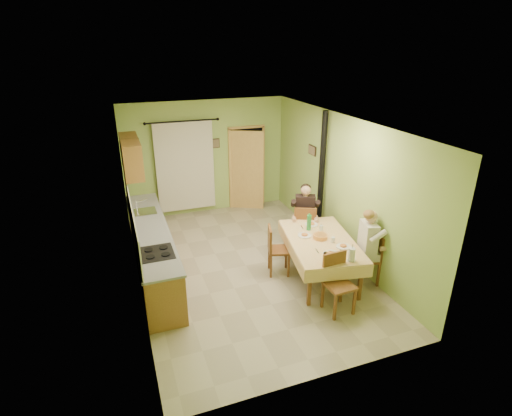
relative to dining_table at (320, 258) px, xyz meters
name	(u,v)px	position (x,y,z in m)	size (l,w,h in m)	color
floor	(246,266)	(-1.16, 0.82, -0.38)	(4.00, 6.00, 0.01)	tan
room_shell	(245,177)	(-1.16, 0.82, 1.44)	(4.04, 6.04, 2.82)	#A1C364
kitchen_run	(152,249)	(-2.87, 1.22, 0.10)	(0.64, 3.64, 1.56)	#8F5D2C
upper_cabinets	(131,156)	(-2.98, 2.52, 1.57)	(0.35, 1.40, 0.70)	#8F5D2C
curtain	(185,166)	(-1.71, 3.72, 0.88)	(1.70, 0.07, 2.22)	black
doorway	(247,168)	(-0.13, 3.70, 0.67)	(0.96, 0.42, 2.15)	black
dining_table	(320,258)	(0.00, 0.00, 0.00)	(1.49, 2.11, 0.76)	#E4BA7A
tableware	(324,239)	(0.01, -0.10, 0.44)	(0.69, 1.63, 0.33)	white
chair_far	(304,236)	(0.21, 1.07, -0.09)	(0.58, 0.58, 1.00)	brown
chair_near	(338,295)	(-0.22, -1.02, -0.09)	(0.44, 0.44, 0.98)	brown
chair_right	(367,268)	(0.72, -0.46, -0.09)	(0.47, 0.47, 0.95)	brown
chair_left	(278,259)	(-0.67, 0.38, -0.09)	(0.48, 0.48, 0.94)	brown
man_far	(305,210)	(0.21, 1.08, 0.50)	(0.65, 0.60, 1.39)	black
man_right	(370,239)	(0.70, -0.46, 0.50)	(0.55, 0.63, 1.39)	beige
stove_flue	(320,195)	(0.74, 1.42, 0.65)	(0.24, 0.24, 2.80)	black
picture_back	(216,143)	(-0.91, 3.79, 1.37)	(0.19, 0.03, 0.23)	black
picture_right	(312,150)	(0.81, 2.02, 1.47)	(0.03, 0.31, 0.21)	brown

